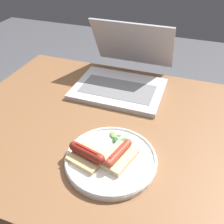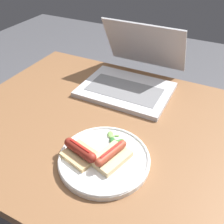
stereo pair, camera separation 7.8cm
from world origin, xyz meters
name	(u,v)px [view 2 (the right image)]	position (x,y,z in m)	size (l,w,h in m)	color
desk	(137,154)	(0.00, 0.00, 0.68)	(1.25, 0.79, 0.78)	brown
laptop	(131,76)	(-0.14, 0.26, 0.82)	(0.34, 0.37, 0.23)	#B7B7BC
plate	(104,159)	(-0.04, -0.15, 0.79)	(0.25, 0.25, 0.02)	white
sausage_toast_left	(111,156)	(-0.02, -0.15, 0.81)	(0.10, 0.12, 0.04)	#D6B784
sausage_toast_middle	(80,152)	(-0.10, -0.18, 0.81)	(0.11, 0.10, 0.04)	tan
salad_pile	(115,141)	(-0.05, -0.08, 0.80)	(0.07, 0.07, 0.01)	#387A33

